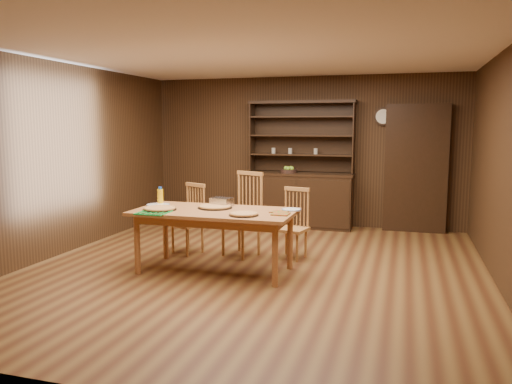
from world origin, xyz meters
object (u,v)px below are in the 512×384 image
(chair_center, at_px, (245,211))
(juice_bottle, at_px, (160,196))
(chair_left, at_px, (191,216))
(dining_table, at_px, (215,217))
(chair_right, at_px, (294,221))
(china_hutch, at_px, (300,193))

(chair_center, relative_size, juice_bottle, 5.09)
(chair_left, xyz_separation_m, chair_center, (0.76, 0.08, 0.10))
(dining_table, distance_m, chair_right, 1.21)
(dining_table, bearing_deg, chair_right, 50.09)
(china_hutch, relative_size, chair_left, 2.27)
(chair_center, bearing_deg, chair_left, -150.84)
(chair_left, distance_m, chair_center, 0.77)
(dining_table, height_order, chair_right, chair_right)
(juice_bottle, bearing_deg, chair_center, 33.58)
(chair_right, relative_size, juice_bottle, 4.20)
(chair_right, distance_m, juice_bottle, 1.78)
(dining_table, bearing_deg, juice_bottle, 164.17)
(chair_left, distance_m, juice_bottle, 0.67)
(chair_center, height_order, juice_bottle, chair_center)
(dining_table, relative_size, chair_right, 2.05)
(chair_left, distance_m, chair_right, 1.43)
(dining_table, bearing_deg, china_hutch, 81.81)
(china_hutch, distance_m, chair_right, 2.08)
(chair_right, xyz_separation_m, juice_bottle, (-1.61, -0.68, 0.36))
(chair_left, height_order, juice_bottle, juice_bottle)
(chair_right, bearing_deg, china_hutch, 112.32)
(dining_table, xyz_separation_m, chair_right, (0.77, 0.92, -0.18))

